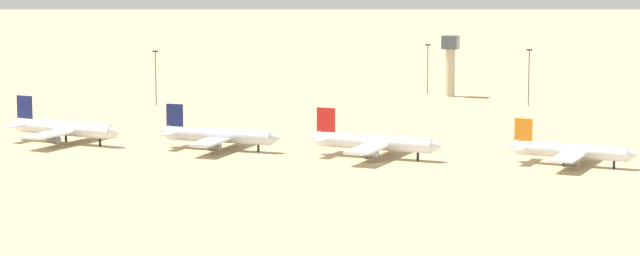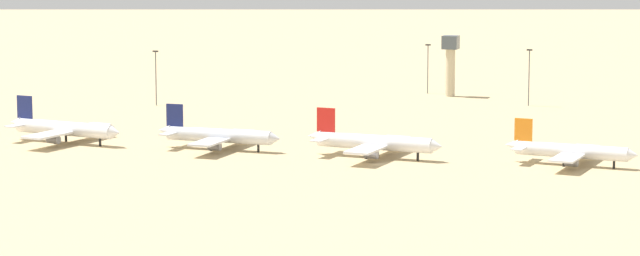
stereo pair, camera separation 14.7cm
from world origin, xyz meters
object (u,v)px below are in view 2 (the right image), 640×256
(parked_jet_navy_0, at_px, (63,128))
(light_pole_mid, at_px, (156,74))
(light_pole_east, at_px, (529,74))
(light_pole_west, at_px, (428,65))
(control_tower, at_px, (450,60))
(parked_jet_navy_1, at_px, (218,136))
(parked_jet_red_2, at_px, (373,142))
(parked_jet_orange_3, at_px, (570,151))

(parked_jet_navy_0, xyz_separation_m, light_pole_mid, (-10.75, 79.33, 6.15))
(parked_jet_navy_0, xyz_separation_m, light_pole_east, (102.09, 114.90, 6.42))
(light_pole_west, bearing_deg, light_pole_mid, -141.71)
(parked_jet_navy_0, xyz_separation_m, control_tower, (72.86, 132.40, 8.51))
(parked_jet_navy_0, bearing_deg, parked_jet_navy_1, 12.15)
(control_tower, distance_m, light_pole_west, 11.08)
(parked_jet_navy_1, height_order, light_pole_mid, light_pole_mid)
(parked_jet_navy_0, bearing_deg, parked_jet_red_2, 10.97)
(parked_jet_orange_3, relative_size, control_tower, 1.55)
(parked_jet_navy_1, xyz_separation_m, light_pole_east, (59.89, 112.83, 6.62))
(parked_jet_navy_0, bearing_deg, light_pole_east, 57.71)
(parked_jet_orange_3, bearing_deg, control_tower, 120.78)
(parked_jet_navy_0, xyz_separation_m, parked_jet_red_2, (82.48, 2.36, -0.05))
(parked_jet_red_2, height_order, control_tower, control_tower)
(parked_jet_navy_1, distance_m, parked_jet_red_2, 40.27)
(parked_jet_navy_0, height_order, control_tower, control_tower)
(parked_jet_navy_1, relative_size, parked_jet_orange_3, 1.06)
(parked_jet_red_2, bearing_deg, light_pole_east, 85.66)
(light_pole_mid, height_order, light_pole_east, light_pole_east)
(parked_jet_orange_3, distance_m, light_pole_east, 112.51)
(control_tower, relative_size, light_pole_east, 1.14)
(parked_jet_navy_1, height_order, control_tower, control_tower)
(light_pole_west, relative_size, light_pole_east, 0.94)
(parked_jet_navy_1, bearing_deg, control_tower, 78.92)
(light_pole_west, xyz_separation_m, light_pole_east, (38.33, -23.25, 0.55))
(parked_jet_orange_3, distance_m, light_pole_west, 147.64)
(parked_jet_orange_3, bearing_deg, light_pole_mid, 159.11)
(parked_jet_red_2, xyz_separation_m, parked_jet_orange_3, (46.57, 3.52, -0.36))
(control_tower, height_order, light_pole_west, control_tower)
(parked_jet_navy_0, distance_m, light_pole_east, 153.84)
(parked_jet_navy_1, bearing_deg, parked_jet_orange_3, 4.66)
(parked_jet_red_2, relative_size, light_pole_east, 1.94)
(parked_jet_navy_1, relative_size, light_pole_mid, 1.92)
(light_pole_east, bearing_deg, parked_jet_red_2, -99.89)
(control_tower, bearing_deg, parked_jet_red_2, -85.77)
(light_pole_west, bearing_deg, control_tower, -32.31)
(light_pole_east, bearing_deg, parked_jet_orange_3, -76.11)
(parked_jet_navy_0, distance_m, parked_jet_red_2, 82.51)
(parked_jet_navy_1, bearing_deg, light_pole_west, 83.15)
(light_pole_mid, bearing_deg, parked_jet_red_2, -39.55)
(parked_jet_navy_0, bearing_deg, control_tower, 70.51)
(parked_jet_orange_3, xyz_separation_m, light_pole_west, (-65.28, 132.27, 6.28))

